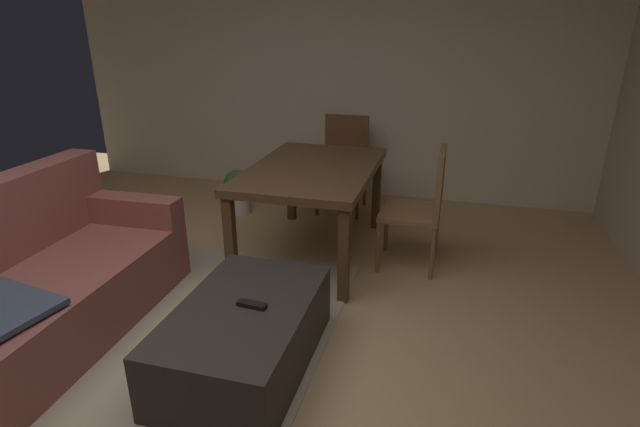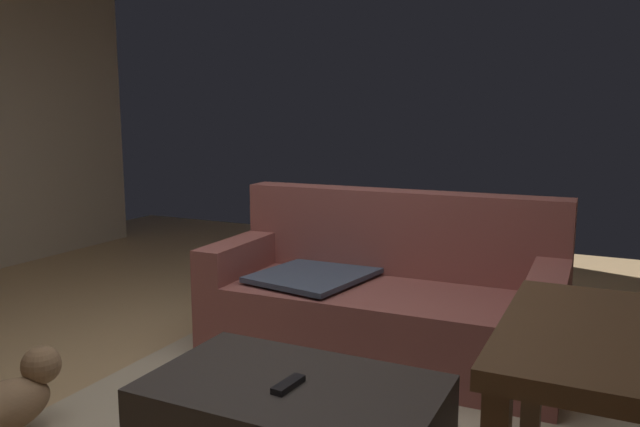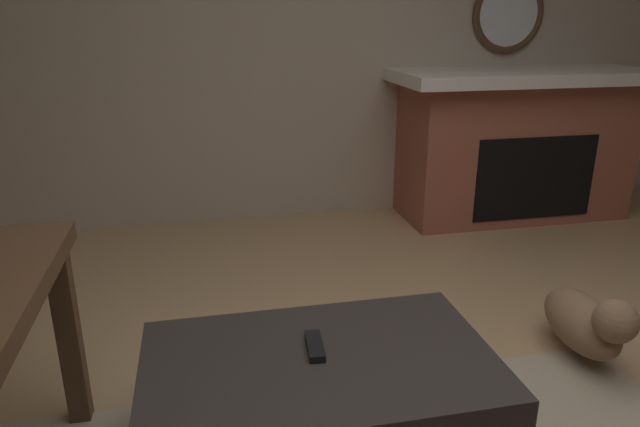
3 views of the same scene
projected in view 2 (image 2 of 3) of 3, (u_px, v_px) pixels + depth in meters
name	position (u px, v px, depth m)	size (l,w,h in m)	color
floor	(247.00, 421.00, 2.81)	(8.50, 8.50, 0.00)	tan
area_rug	(356.00, 406.00, 2.93)	(2.60, 2.00, 0.01)	tan
couch	(383.00, 299.00, 3.54)	(1.97, 0.91, 0.92)	#8C4C47
tv_remote	(288.00, 385.00, 2.28)	(0.05, 0.16, 0.02)	black
small_dog	(5.00, 403.00, 2.59)	(0.28, 0.54, 0.32)	#8C6B4C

